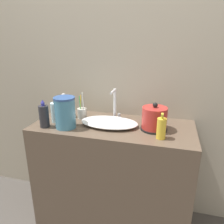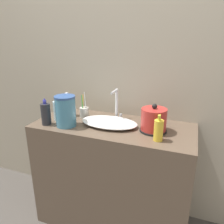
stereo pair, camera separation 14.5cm
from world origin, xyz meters
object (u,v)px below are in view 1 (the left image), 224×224
(electric_kettle, at_px, (154,119))
(toothbrush_cup, at_px, (82,113))
(lotion_bottle, at_px, (65,107))
(water_pitcher, at_px, (65,113))
(faucet, at_px, (115,103))
(hand_cream_bottle, at_px, (56,112))
(shampoo_bottle, at_px, (161,128))
(mouthwash_bottle, at_px, (44,116))

(electric_kettle, height_order, toothbrush_cup, toothbrush_cup)
(electric_kettle, distance_m, toothbrush_cup, 0.57)
(electric_kettle, relative_size, lotion_bottle, 1.01)
(electric_kettle, distance_m, lotion_bottle, 0.71)
(electric_kettle, distance_m, water_pitcher, 0.62)
(faucet, distance_m, toothbrush_cup, 0.27)
(electric_kettle, bearing_deg, water_pitcher, -168.55)
(hand_cream_bottle, bearing_deg, shampoo_bottle, -6.66)
(electric_kettle, height_order, lotion_bottle, electric_kettle)
(toothbrush_cup, height_order, hand_cream_bottle, toothbrush_cup)
(faucet, xyz_separation_m, hand_cream_bottle, (-0.41, -0.18, -0.05))
(faucet, relative_size, toothbrush_cup, 1.11)
(lotion_bottle, bearing_deg, faucet, 9.69)
(faucet, relative_size, lotion_bottle, 1.23)
(mouthwash_bottle, height_order, hand_cream_bottle, mouthwash_bottle)
(lotion_bottle, xyz_separation_m, shampoo_bottle, (0.77, -0.21, -0.01))
(toothbrush_cup, bearing_deg, shampoo_bottle, -18.62)
(lotion_bottle, distance_m, water_pitcher, 0.22)
(toothbrush_cup, xyz_separation_m, lotion_bottle, (-0.14, -0.00, 0.04))
(toothbrush_cup, distance_m, hand_cream_bottle, 0.20)
(electric_kettle, relative_size, water_pitcher, 0.88)
(electric_kettle, height_order, water_pitcher, water_pitcher)
(faucet, xyz_separation_m, water_pitcher, (-0.29, -0.26, -0.02))
(electric_kettle, relative_size, hand_cream_bottle, 1.02)
(mouthwash_bottle, relative_size, water_pitcher, 0.91)
(faucet, relative_size, shampoo_bottle, 1.39)
(faucet, xyz_separation_m, lotion_bottle, (-0.40, -0.07, -0.05))
(faucet, height_order, shampoo_bottle, faucet)
(shampoo_bottle, bearing_deg, mouthwash_bottle, -178.45)
(mouthwash_bottle, height_order, water_pitcher, water_pitcher)
(electric_kettle, xyz_separation_m, hand_cream_bottle, (-0.73, -0.04, 0.00))
(electric_kettle, distance_m, shampoo_bottle, 0.14)
(faucet, height_order, water_pitcher, faucet)
(water_pitcher, bearing_deg, hand_cream_bottle, 145.42)
(lotion_bottle, bearing_deg, electric_kettle, -5.93)
(shampoo_bottle, height_order, water_pitcher, water_pitcher)
(toothbrush_cup, bearing_deg, faucet, 14.04)
(electric_kettle, height_order, mouthwash_bottle, mouthwash_bottle)
(hand_cream_bottle, bearing_deg, faucet, 23.67)
(lotion_bottle, distance_m, hand_cream_bottle, 0.12)
(faucet, relative_size, hand_cream_bottle, 1.23)
(faucet, bearing_deg, electric_kettle, -24.18)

